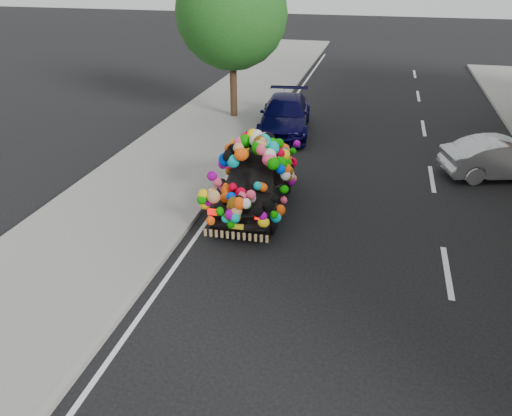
{
  "coord_description": "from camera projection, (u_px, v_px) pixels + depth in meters",
  "views": [
    {
      "loc": [
        1.82,
        -9.39,
        5.91
      ],
      "look_at": [
        -0.59,
        0.26,
        0.86
      ],
      "focal_mm": 35.0,
      "sensor_mm": 36.0,
      "label": 1
    }
  ],
  "objects": [
    {
      "name": "ground",
      "position": [
        278.0,
        250.0,
        11.19
      ],
      "size": [
        100.0,
        100.0,
        0.0
      ],
      "primitive_type": "plane",
      "color": "black",
      "rests_on": "ground"
    },
    {
      "name": "tree_near_sidewalk",
      "position": [
        232.0,
        12.0,
        18.4
      ],
      "size": [
        4.2,
        4.2,
        6.13
      ],
      "color": "#332114",
      "rests_on": "ground"
    },
    {
      "name": "silver_hatchback",
      "position": [
        504.0,
        158.0,
        14.62
      ],
      "size": [
        3.75,
        2.21,
        1.17
      ],
      "primitive_type": "imported",
      "rotation": [
        0.0,
        0.0,
        1.87
      ],
      "color": "#9FA1A5",
      "rests_on": "ground"
    },
    {
      "name": "plush_art_car",
      "position": [
        255.0,
        170.0,
        12.68
      ],
      "size": [
        2.1,
        4.23,
        2.0
      ],
      "rotation": [
        0.0,
        0.0,
        0.03
      ],
      "color": "black",
      "rests_on": "ground"
    },
    {
      "name": "lane_markings",
      "position": [
        447.0,
        272.0,
        10.41
      ],
      "size": [
        6.0,
        50.0,
        0.01
      ],
      "primitive_type": null,
      "color": "silver",
      "rests_on": "ground"
    },
    {
      "name": "sidewalk",
      "position": [
        105.0,
        225.0,
        12.09
      ],
      "size": [
        4.0,
        60.0,
        0.12
      ],
      "primitive_type": "cube",
      "color": "gray",
      "rests_on": "ground"
    },
    {
      "name": "kerb",
      "position": [
        180.0,
        235.0,
        11.67
      ],
      "size": [
        0.15,
        60.0,
        0.13
      ],
      "primitive_type": "cube",
      "color": "gray",
      "rests_on": "ground"
    },
    {
      "name": "navy_sedan",
      "position": [
        285.0,
        115.0,
        18.39
      ],
      "size": [
        2.28,
        4.54,
        1.27
      ],
      "primitive_type": "imported",
      "rotation": [
        0.0,
        0.0,
        0.12
      ],
      "color": "#050432",
      "rests_on": "ground"
    }
  ]
}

